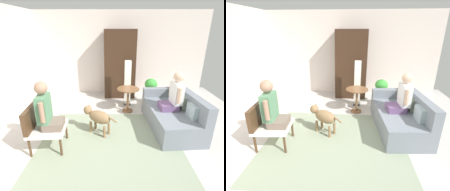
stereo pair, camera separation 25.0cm
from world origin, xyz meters
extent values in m
plane|color=beige|center=(0.00, 0.00, 0.00)|extent=(6.80, 6.80, 0.00)
cube|color=silver|center=(0.00, 2.89, 1.35)|extent=(5.96, 0.12, 2.71)
cube|color=gray|center=(-0.14, -0.18, 0.00)|extent=(2.79, 2.48, 0.01)
cube|color=slate|center=(1.25, 0.46, 0.23)|extent=(1.06, 1.83, 0.46)
cube|color=slate|center=(1.62, 0.50, 0.65)|extent=(0.32, 1.76, 0.39)
cube|color=slate|center=(1.18, 1.25, 0.57)|extent=(0.93, 0.25, 0.23)
cube|color=#9EB2B7|center=(1.52, 0.05, 0.60)|extent=(0.13, 0.33, 0.28)
cube|color=gray|center=(1.48, 0.53, 0.60)|extent=(0.12, 0.32, 0.28)
cube|color=gray|center=(1.45, 1.01, 0.60)|extent=(0.12, 0.27, 0.28)
cylinder|color=#4C331E|center=(-1.04, -0.04, 0.19)|extent=(0.04, 0.04, 0.37)
cylinder|color=#4C331E|center=(-1.00, -0.57, 0.19)|extent=(0.04, 0.04, 0.37)
cylinder|color=#4C331E|center=(-1.58, -0.08, 0.19)|extent=(0.04, 0.04, 0.37)
cylinder|color=#4C331E|center=(-1.55, -0.61, 0.19)|extent=(0.04, 0.04, 0.37)
cube|color=white|center=(-1.29, -0.33, 0.40)|extent=(0.69, 0.67, 0.06)
cube|color=#4C331E|center=(-1.57, -0.35, 0.64)|extent=(0.12, 0.63, 0.41)
cube|color=#694B77|center=(1.16, 0.46, 0.53)|extent=(0.41, 0.40, 0.14)
cube|color=white|center=(1.32, 0.47, 0.84)|extent=(0.21, 0.38, 0.48)
sphere|color=#DDB293|center=(1.32, 0.47, 1.20)|extent=(0.21, 0.21, 0.21)
cylinder|color=#DDB293|center=(1.30, 0.25, 0.86)|extent=(0.08, 0.08, 0.34)
cylinder|color=#DDB293|center=(1.26, 0.69, 0.86)|extent=(0.08, 0.08, 0.34)
cube|color=#786558|center=(-1.17, -0.32, 0.50)|extent=(0.37, 0.41, 0.14)
cube|color=#598C66|center=(-1.31, -0.33, 0.83)|extent=(0.21, 0.39, 0.51)
sphere|color=#A57A60|center=(-1.31, -0.33, 1.21)|extent=(0.23, 0.23, 0.23)
cylinder|color=#A57A60|center=(-1.29, -0.09, 0.85)|extent=(0.08, 0.08, 0.36)
cylinder|color=#A57A60|center=(-1.26, -0.55, 0.85)|extent=(0.08, 0.08, 0.36)
cylinder|color=brown|center=(0.32, 1.28, 0.65)|extent=(0.59, 0.59, 0.02)
cylinder|color=brown|center=(0.32, 1.28, 0.32)|extent=(0.06, 0.06, 0.64)
cylinder|color=brown|center=(0.32, 1.28, 0.01)|extent=(0.29, 0.29, 0.03)
ellipsoid|color=olive|center=(-0.36, 0.16, 0.40)|extent=(0.59, 0.52, 0.27)
sphere|color=olive|center=(-0.63, 0.34, 0.48)|extent=(0.19, 0.19, 0.19)
cone|color=olive|center=(-0.66, 0.30, 0.57)|extent=(0.06, 0.06, 0.06)
cone|color=olive|center=(-0.61, 0.38, 0.57)|extent=(0.06, 0.06, 0.06)
cylinder|color=olive|center=(-0.07, -0.03, 0.44)|extent=(0.17, 0.13, 0.10)
cylinder|color=olive|center=(-0.56, 0.19, 0.13)|extent=(0.06, 0.06, 0.26)
cylinder|color=olive|center=(-0.48, 0.33, 0.13)|extent=(0.06, 0.06, 0.26)
cylinder|color=olive|center=(-0.25, -0.01, 0.13)|extent=(0.06, 0.06, 0.26)
cylinder|color=olive|center=(-0.16, 0.13, 0.13)|extent=(0.06, 0.06, 0.26)
cylinder|color=#4C5156|center=(1.05, 1.87, 0.13)|extent=(0.32, 0.32, 0.25)
cylinder|color=brown|center=(1.05, 1.87, 0.35)|extent=(0.03, 0.03, 0.20)
ellipsoid|color=green|center=(1.05, 1.87, 0.60)|extent=(0.37, 0.37, 0.33)
cube|color=#4C4742|center=(0.33, 1.74, 0.03)|extent=(0.20, 0.20, 0.06)
cube|color=white|center=(0.33, 1.74, 0.69)|extent=(0.18, 0.18, 1.26)
cube|color=#382316|center=(0.13, 2.48, 1.07)|extent=(0.98, 0.56, 2.14)
camera|label=1|loc=(-0.05, -3.16, 2.17)|focal=28.19mm
camera|label=2|loc=(0.20, -3.15, 2.17)|focal=28.19mm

